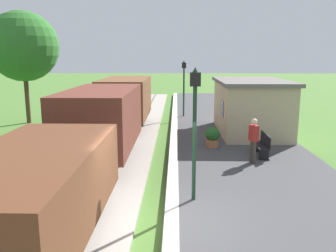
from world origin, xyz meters
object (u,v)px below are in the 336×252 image
object	(u,v)px
bench_near_hut	(262,144)
lamp_post_far	(184,78)
freight_train	(105,122)
person_waiting	(253,139)
potted_planter	(212,137)
lamp_post_near	(195,110)
tree_trackside_far	(23,47)
station_hut	(250,106)

from	to	relation	value
bench_near_hut	lamp_post_far	distance (m)	10.13
freight_train	lamp_post_far	bearing A→B (deg)	70.10
lamp_post_far	person_waiting	bearing A→B (deg)	-77.05
bench_near_hut	person_waiting	world-z (taller)	person_waiting
potted_planter	freight_train	bearing A→B (deg)	-163.87
lamp_post_near	freight_train	bearing A→B (deg)	126.99
tree_trackside_far	station_hut	bearing A→B (deg)	-15.21
freight_train	lamp_post_far	world-z (taller)	lamp_post_far
bench_near_hut	lamp_post_near	size ratio (longest dim) A/B	0.41
bench_near_hut	potted_planter	xyz separation A→B (m)	(-1.87, 1.36, 0.00)
potted_planter	lamp_post_far	distance (m)	8.43
lamp_post_far	tree_trackside_far	size ratio (longest dim) A/B	0.53
station_hut	freight_train	bearing A→B (deg)	-146.95
freight_train	station_hut	world-z (taller)	station_hut
potted_planter	lamp_post_far	xyz separation A→B (m)	(-1.12, 8.09, 2.08)
lamp_post_far	station_hut	bearing A→B (deg)	-55.65
freight_train	tree_trackside_far	bearing A→B (deg)	129.33
station_hut	person_waiting	world-z (taller)	station_hut
person_waiting	tree_trackside_far	bearing A→B (deg)	-51.86
lamp_post_near	person_waiting	bearing A→B (deg)	55.34
freight_train	lamp_post_near	xyz separation A→B (m)	(3.40, -4.51, 1.20)
lamp_post_near	lamp_post_far	size ratio (longest dim) A/B	1.00
bench_near_hut	potted_planter	distance (m)	2.32
lamp_post_near	tree_trackside_far	size ratio (longest dim) A/B	0.53
bench_near_hut	potted_planter	size ratio (longest dim) A/B	1.64
station_hut	tree_trackside_far	xyz separation A→B (m)	(-13.41, 3.65, 3.16)
bench_near_hut	freight_train	bearing A→B (deg)	179.50
bench_near_hut	tree_trackside_far	size ratio (longest dim) A/B	0.21
lamp_post_near	station_hut	bearing A→B (deg)	69.18
person_waiting	lamp_post_near	distance (m)	4.52
person_waiting	lamp_post_near	size ratio (longest dim) A/B	0.46
freight_train	lamp_post_far	distance (m)	10.06
person_waiting	lamp_post_far	world-z (taller)	lamp_post_far
freight_train	lamp_post_near	bearing A→B (deg)	-53.01
freight_train	potted_planter	xyz separation A→B (m)	(4.52, 1.31, -0.88)
potted_planter	lamp_post_near	distance (m)	6.28
bench_near_hut	person_waiting	xyz separation A→B (m)	(-0.59, -0.99, 0.46)
freight_train	person_waiting	bearing A→B (deg)	-10.18
lamp_post_near	tree_trackside_far	distance (m)	16.21
bench_near_hut	lamp_post_far	bearing A→B (deg)	107.56
station_hut	potted_planter	size ratio (longest dim) A/B	6.33
bench_near_hut	station_hut	bearing A→B (deg)	84.80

